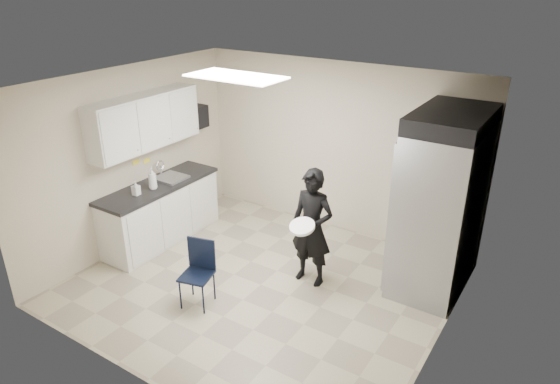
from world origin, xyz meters
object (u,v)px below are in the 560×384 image
Objects in this scene: commercial_fridge at (440,210)px; man_tuxedo at (312,228)px; folding_chair at (196,276)px; lower_counter at (161,213)px.

commercial_fridge reaches higher than man_tuxedo.
folding_chair is (-2.24, -2.02, -0.65)m from commercial_fridge.
commercial_fridge is 1.60m from man_tuxedo.
commercial_fridge is at bearing 27.49° from folding_chair.
man_tuxedo is at bearing -148.46° from commercial_fridge.
lower_counter is at bearing -174.49° from man_tuxedo.
lower_counter is 3.98m from commercial_fridge.
commercial_fridge is at bearing 31.17° from man_tuxedo.
lower_counter is 2.47m from man_tuxedo.
folding_chair is at bearing -31.62° from lower_counter.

